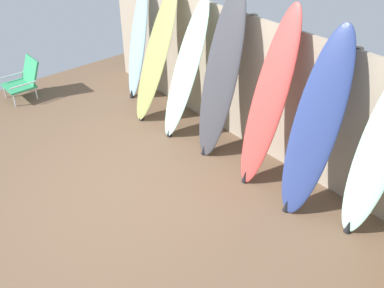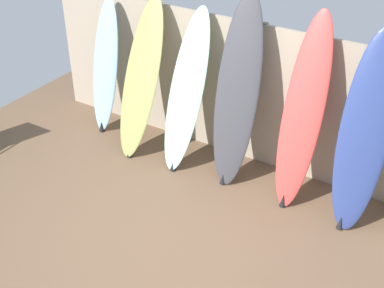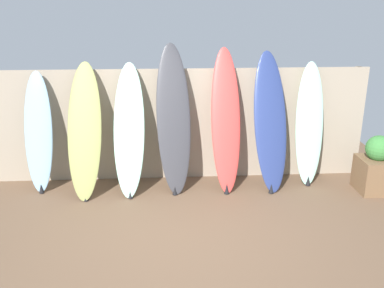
{
  "view_description": "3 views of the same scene",
  "coord_description": "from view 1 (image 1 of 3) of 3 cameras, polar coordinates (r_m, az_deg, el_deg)",
  "views": [
    {
      "loc": [
        3.48,
        -1.95,
        3.43
      ],
      "look_at": [
        0.45,
        0.65,
        0.72
      ],
      "focal_mm": 40.0,
      "sensor_mm": 36.0,
      "label": 1
    },
    {
      "loc": [
        2.34,
        -3.29,
        3.88
      ],
      "look_at": [
        -0.2,
        0.82,
        0.79
      ],
      "focal_mm": 50.0,
      "sensor_mm": 36.0,
      "label": 2
    },
    {
      "loc": [
        -0.17,
        -4.57,
        2.84
      ],
      "look_at": [
        0.15,
        0.51,
        1.09
      ],
      "focal_mm": 40.0,
      "sensor_mm": 36.0,
      "label": 3
    }
  ],
  "objects": [
    {
      "name": "ground",
      "position": [
        5.25,
        -8.67,
        -7.03
      ],
      "size": [
        7.68,
        7.68,
        0.0
      ],
      "primitive_type": "plane",
      "color": "brown"
    },
    {
      "name": "fence_back",
      "position": [
        5.84,
        7.32,
        8.22
      ],
      "size": [
        6.08,
        0.11,
        1.8
      ],
      "color": "gray",
      "rests_on": "ground"
    },
    {
      "name": "surfboard_navy_5",
      "position": [
        4.73,
        16.14,
        2.32
      ],
      "size": [
        0.6,
        0.78,
        2.09
      ],
      "color": "navy",
      "rests_on": "ground"
    },
    {
      "name": "surfboard_seafoam_6",
      "position": [
        4.63,
        23.38,
        -1.43
      ],
      "size": [
        0.45,
        0.47,
        1.92
      ],
      "color": "#9ED6BC",
      "rests_on": "ground"
    },
    {
      "name": "surfboard_olive_1",
      "position": [
        6.45,
        -4.87,
        11.58
      ],
      "size": [
        0.54,
        0.82,
        1.95
      ],
      "color": "olive",
      "rests_on": "ground"
    },
    {
      "name": "surfboard_seafoam_2",
      "position": [
        6.0,
        -0.86,
        9.83
      ],
      "size": [
        0.5,
        0.79,
        1.93
      ],
      "color": "#9ED6BC",
      "rests_on": "ground"
    },
    {
      "name": "surfboard_red_4",
      "position": [
        5.07,
        10.19,
        5.76
      ],
      "size": [
        0.47,
        0.73,
        2.14
      ],
      "color": "#D13D38",
      "rests_on": "ground"
    },
    {
      "name": "beach_chair",
      "position": [
        7.74,
        -21.48,
        8.08
      ],
      "size": [
        0.5,
        0.56,
        0.65
      ],
      "rotation": [
        0.0,
        0.0,
        0.36
      ],
      "color": "silver",
      "rests_on": "ground"
    },
    {
      "name": "surfboard_charcoal_3",
      "position": [
        5.51,
        3.86,
        9.07
      ],
      "size": [
        0.58,
        0.69,
        2.22
      ],
      "color": "#38383D",
      "rests_on": "ground"
    },
    {
      "name": "surfboard_skyblue_0",
      "position": [
        7.11,
        -7.26,
        13.05
      ],
      "size": [
        0.46,
        0.49,
        1.82
      ],
      "color": "#8CB7D6",
      "rests_on": "ground"
    }
  ]
}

